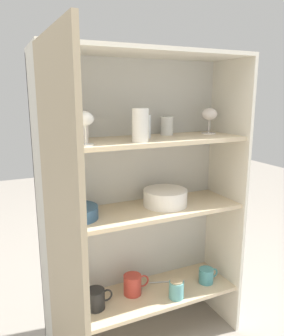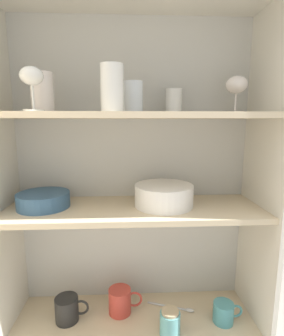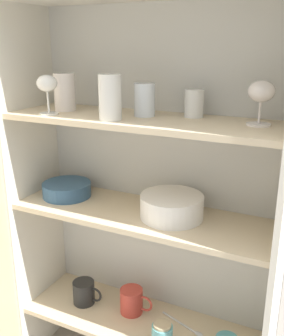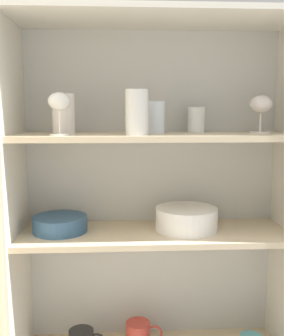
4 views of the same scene
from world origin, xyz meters
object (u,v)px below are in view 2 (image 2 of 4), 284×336
(coffee_mug_primary, at_px, (67,309))
(storage_jar, at_px, (170,323))
(plate_stack_white, at_px, (164,195))
(mixing_bowl_large, at_px, (43,199))

(coffee_mug_primary, xyz_separation_m, storage_jar, (0.40, -0.09, -0.00))
(plate_stack_white, height_order, coffee_mug_primary, plate_stack_white)
(plate_stack_white, distance_m, mixing_bowl_large, 0.45)
(mixing_bowl_large, height_order, coffee_mug_primary, mixing_bowl_large)
(plate_stack_white, distance_m, coffee_mug_primary, 0.60)
(plate_stack_white, xyz_separation_m, mixing_bowl_large, (-0.45, 0.00, -0.01))
(plate_stack_white, xyz_separation_m, storage_jar, (0.02, -0.10, -0.46))
(plate_stack_white, bearing_deg, coffee_mug_primary, -178.17)
(plate_stack_white, relative_size, storage_jar, 2.22)
(mixing_bowl_large, bearing_deg, coffee_mug_primary, -12.07)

